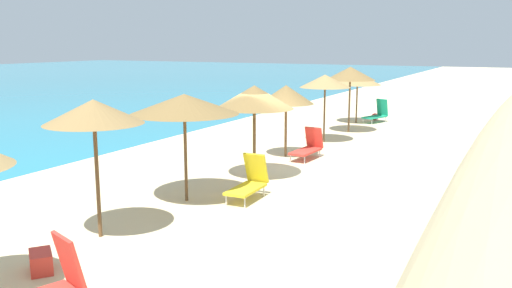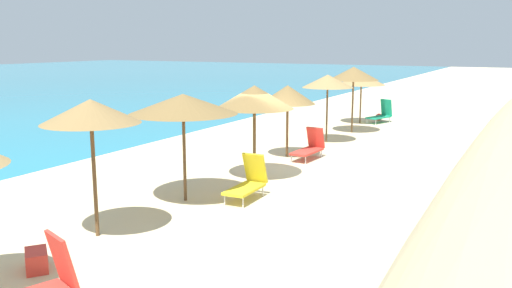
# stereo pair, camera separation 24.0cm
# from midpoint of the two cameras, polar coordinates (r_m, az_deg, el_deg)

# --- Properties ---
(ground_plane) EXTENTS (160.00, 160.00, 0.00)m
(ground_plane) POSITION_cam_midpoint_polar(r_m,az_deg,el_deg) (16.46, 1.70, -3.14)
(ground_plane) COLOR beige
(beach_umbrella_2) EXTENTS (1.98, 1.98, 2.83)m
(beach_umbrella_2) POSITION_cam_midpoint_polar(r_m,az_deg,el_deg) (11.15, -17.39, 3.23)
(beach_umbrella_2) COLOR brown
(beach_umbrella_2) RESTS_ON ground_plane
(beach_umbrella_3) EXTENTS (2.69, 2.69, 2.70)m
(beach_umbrella_3) POSITION_cam_midpoint_polar(r_m,az_deg,el_deg) (13.33, -8.10, 4.19)
(beach_umbrella_3) COLOR brown
(beach_umbrella_3) RESTS_ON ground_plane
(beach_umbrella_4) EXTENTS (2.28, 2.28, 2.73)m
(beach_umbrella_4) POSITION_cam_midpoint_polar(r_m,az_deg,el_deg) (15.52, -0.63, 4.97)
(beach_umbrella_4) COLOR brown
(beach_umbrella_4) RESTS_ON ground_plane
(beach_umbrella_5) EXTENTS (1.92, 1.92, 2.50)m
(beach_umbrella_5) POSITION_cam_midpoint_polar(r_m,az_deg,el_deg) (18.60, 2.83, 5.24)
(beach_umbrella_5) COLOR brown
(beach_umbrella_5) RESTS_ON ground_plane
(beach_umbrella_6) EXTENTS (2.01, 2.01, 2.70)m
(beach_umbrella_6) POSITION_cam_midpoint_polar(r_m,az_deg,el_deg) (21.49, 7.00, 6.61)
(beach_umbrella_6) COLOR brown
(beach_umbrella_6) RESTS_ON ground_plane
(beach_umbrella_7) EXTENTS (2.18, 2.18, 2.90)m
(beach_umbrella_7) POSITION_cam_midpoint_polar(r_m,az_deg,el_deg) (24.06, 9.66, 7.36)
(beach_umbrella_7) COLOR brown
(beach_umbrella_7) RESTS_ON ground_plane
(beach_umbrella_8) EXTENTS (2.30, 2.30, 2.47)m
(beach_umbrella_8) POSITION_cam_midpoint_polar(r_m,az_deg,el_deg) (27.05, 10.44, 6.78)
(beach_umbrella_8) COLOR brown
(beach_umbrella_8) RESTS_ON ground_plane
(lounge_chair_0) EXTENTS (1.58, 1.04, 1.14)m
(lounge_chair_0) POSITION_cam_midpoint_polar(r_m,az_deg,el_deg) (27.62, 12.45, 3.14)
(lounge_chair_0) COLOR #199972
(lounge_chair_0) RESTS_ON ground_plane
(lounge_chair_1) EXTENTS (1.49, 1.09, 1.14)m
(lounge_chair_1) POSITION_cam_midpoint_polar(r_m,az_deg,el_deg) (8.70, -22.10, -13.84)
(lounge_chair_1) COLOR red
(lounge_chair_1) RESTS_ON ground_plane
(lounge_chair_2) EXTENTS (1.46, 0.64, 1.12)m
(lounge_chair_2) POSITION_cam_midpoint_polar(r_m,az_deg,el_deg) (13.76, -1.22, -4.01)
(lounge_chair_2) COLOR yellow
(lounge_chair_2) RESTS_ON ground_plane
(lounge_chair_3) EXTENTS (1.59, 0.70, 1.04)m
(lounge_chair_3) POSITION_cam_midpoint_polar(r_m,az_deg,el_deg) (18.57, 5.17, -0.32)
(lounge_chair_3) COLOR red
(lounge_chair_3) RESTS_ON ground_plane
(beach_ball) EXTENTS (0.36, 0.36, 0.36)m
(beach_ball) POSITION_cam_midpoint_polar(r_m,az_deg,el_deg) (28.40, 12.22, 2.84)
(beach_ball) COLOR red
(beach_ball) RESTS_ON ground_plane
(cooler_box) EXTENTS (0.65, 0.69, 0.36)m
(cooler_box) POSITION_cam_midpoint_polar(r_m,az_deg,el_deg) (10.34, -22.42, -11.44)
(cooler_box) COLOR red
(cooler_box) RESTS_ON ground_plane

